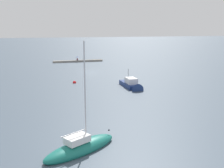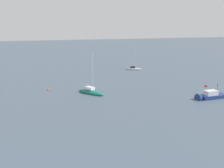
% 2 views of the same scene
% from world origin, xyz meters
% --- Properties ---
extents(ground_plane, '(500.00, 500.00, 0.00)m').
position_xyz_m(ground_plane, '(0.00, 0.00, 0.00)').
color(ground_plane, '#475666').
extents(seawall_pier, '(16.25, 1.67, 0.58)m').
position_xyz_m(seawall_pier, '(-0.00, -20.90, 0.29)').
color(seawall_pier, gray).
rests_on(seawall_pier, ground_plane).
extents(person_seated_maroon_left, '(0.45, 0.64, 0.73)m').
position_xyz_m(person_seated_maroon_left, '(0.21, -20.82, 0.83)').
color(person_seated_maroon_left, '#1E2333').
rests_on(person_seated_maroon_left, seawall_pier).
extents(umbrella_open_navy, '(1.19, 1.19, 1.26)m').
position_xyz_m(umbrella_open_navy, '(0.22, -20.85, 1.68)').
color(umbrella_open_navy, black).
rests_on(umbrella_open_navy, seawall_pier).
extents(sailboat_teal_outer, '(7.88, 5.67, 10.32)m').
position_xyz_m(sailboat_teal_outer, '(10.11, 43.25, 0.38)').
color(sailboat_teal_outer, '#197266').
rests_on(sailboat_teal_outer, ground_plane).
extents(motorboat_navy_near, '(2.34, 7.37, 4.13)m').
position_xyz_m(motorboat_navy_near, '(-3.50, 20.26, 0.44)').
color(motorboat_navy_near, navy).
rests_on(motorboat_navy_near, ground_plane).
extents(mooring_buoy_near, '(0.70, 0.70, 0.70)m').
position_xyz_m(mooring_buoy_near, '(6.17, 12.80, 0.12)').
color(mooring_buoy_near, red).
rests_on(mooring_buoy_near, ground_plane).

